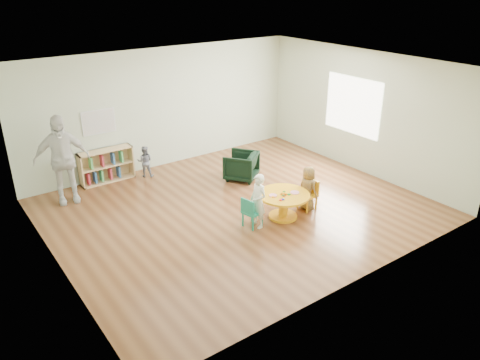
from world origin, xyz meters
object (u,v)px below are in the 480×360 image
at_px(child_right, 308,188).
at_px(toddler, 145,161).
at_px(bookshelf, 106,166).
at_px(armchair, 241,166).
at_px(kid_chair_right, 309,193).
at_px(adult_caretaker, 62,160).
at_px(child_left, 258,201).
at_px(kid_chair_left, 251,212).
at_px(activity_table, 284,201).

xyz_separation_m(child_right, toddler, (-1.89, 3.37, -0.08)).
distance_m(bookshelf, armchair, 3.04).
height_order(kid_chair_right, child_right, child_right).
xyz_separation_m(armchair, adult_caretaker, (-3.57, 1.16, 0.60)).
relative_size(armchair, toddler, 0.95).
height_order(armchair, child_right, child_right).
height_order(child_right, adult_caretaker, adult_caretaker).
height_order(child_left, toddler, child_left).
height_order(kid_chair_right, child_left, child_left).
relative_size(bookshelf, child_right, 1.34).
distance_m(armchair, adult_caretaker, 3.80).
distance_m(kid_chair_left, bookshelf, 3.84).
height_order(bookshelf, child_left, child_left).
height_order(armchair, child_left, child_left).
relative_size(kid_chair_right, armchair, 0.87).
distance_m(activity_table, kid_chair_right, 0.66).
distance_m(kid_chair_left, armchair, 2.22).
xyz_separation_m(bookshelf, toddler, (0.83, -0.28, 0.00)).
distance_m(kid_chair_left, child_left, 0.24).
xyz_separation_m(child_right, adult_caretaker, (-3.76, 3.12, 0.47)).
relative_size(activity_table, armchair, 1.43).
relative_size(bookshelf, toddler, 1.64).
xyz_separation_m(bookshelf, armchair, (2.53, -1.69, -0.05)).
distance_m(activity_table, child_left, 0.63).
relative_size(kid_chair_right, toddler, 0.82).
xyz_separation_m(activity_table, adult_caretaker, (-3.14, 3.12, 0.58)).
distance_m(child_left, child_right, 1.23).
bearing_deg(armchair, kid_chair_left, 22.09).
bearing_deg(bookshelf, toddler, -18.71).
bearing_deg(kid_chair_right, kid_chair_left, 84.23).
bearing_deg(armchair, bookshelf, -70.27).
distance_m(child_left, toddler, 3.43).
bearing_deg(kid_chair_right, armchair, 3.82).
bearing_deg(child_right, armchair, 3.58).
xyz_separation_m(kid_chair_left, child_left, (0.12, -0.05, 0.20)).
bearing_deg(kid_chair_left, child_left, 56.57).
bearing_deg(armchair, adult_caretaker, -54.53).
distance_m(child_right, toddler, 3.87).
bearing_deg(kid_chair_left, bookshelf, -169.46).
xyz_separation_m(armchair, child_right, (0.19, -1.96, 0.13)).
relative_size(bookshelf, child_left, 1.16).
distance_m(kid_chair_left, child_right, 1.36).
bearing_deg(child_left, kid_chair_right, 88.07).
height_order(toddler, adult_caretaker, adult_caretaker).
distance_m(bookshelf, adult_caretaker, 1.29).
distance_m(kid_chair_left, toddler, 3.35).
bearing_deg(child_right, toddler, 27.24).
xyz_separation_m(kid_chair_right, bookshelf, (-2.75, 3.66, 0.04)).
relative_size(activity_table, child_right, 1.11).
height_order(child_right, toddler, child_right).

